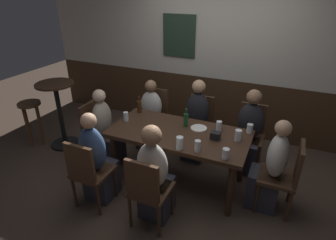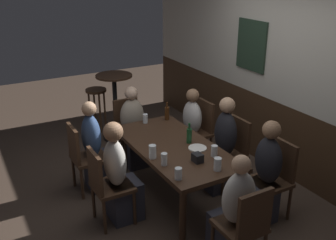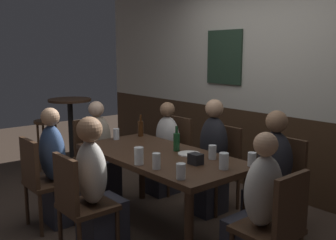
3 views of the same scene
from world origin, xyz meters
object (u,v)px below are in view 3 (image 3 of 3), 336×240
at_px(condiment_caddy, 196,159).
at_px(bar_stool, 47,131).
at_px(chair_head_east, 276,225).
at_px(person_left_near, 58,176).
at_px(chair_right_far, 281,180).
at_px(person_head_west, 100,158).
at_px(chair_mid_near, 79,201).
at_px(pint_glass_stout, 252,160).
at_px(dining_table, 160,162).
at_px(beer_bottle_brown, 141,128).
at_px(chair_head_west, 93,152).
at_px(tumbler_water, 139,157).
at_px(side_bar_table, 71,131).
at_px(chair_left_near, 42,178).
at_px(person_head_east, 257,220).
at_px(person_right_far, 271,185).
at_px(pint_glass_amber, 224,162).
at_px(person_left_far, 164,155).
at_px(plate_white_large, 189,154).
at_px(highball_clear, 212,153).
at_px(person_mid_near, 97,196).
at_px(chair_left_far, 175,149).
at_px(beer_bottle_green, 177,141).
at_px(person_mid_far, 210,165).
at_px(chair_mid_far, 221,163).
at_px(pint_glass_pale, 181,172).
at_px(beer_glass_half, 156,162).

relative_size(condiment_caddy, bar_stool, 0.15).
xyz_separation_m(chair_head_east, person_left_near, (-2.01, -0.67, -0.01)).
bearing_deg(chair_right_far, person_head_west, -155.76).
bearing_deg(chair_mid_near, pint_glass_stout, 55.90).
height_order(dining_table, chair_head_east, chair_head_east).
xyz_separation_m(person_head_west, beer_bottle_brown, (0.38, 0.31, 0.37)).
height_order(chair_head_west, chair_head_east, same).
distance_m(chair_head_west, tumbler_water, 1.49).
bearing_deg(chair_head_east, bar_stool, -179.38).
bearing_deg(side_bar_table, bar_stool, -161.57).
distance_m(chair_left_near, chair_mid_near, 0.75).
bearing_deg(person_head_east, chair_left_near, -155.76).
relative_size(person_head_west, person_right_far, 0.96).
bearing_deg(pint_glass_amber, person_left_far, 158.23).
xyz_separation_m(plate_white_large, side_bar_table, (-2.23, -0.07, -0.13)).
bearing_deg(person_left_far, chair_head_west, -127.81).
xyz_separation_m(highball_clear, pint_glass_amber, (0.26, -0.15, 0.00)).
distance_m(person_head_east, person_right_far, 0.76).
bearing_deg(person_mid_near, chair_left_far, 116.43).
xyz_separation_m(beer_bottle_green, condiment_caddy, (0.43, -0.17, -0.05)).
bearing_deg(person_left_near, tumbler_water, 19.62).
distance_m(chair_head_east, person_mid_far, 1.43).
height_order(chair_head_west, person_mid_far, person_mid_far).
bearing_deg(person_mid_far, chair_mid_far, 90.00).
relative_size(chair_head_west, highball_clear, 7.18).
relative_size(person_left_far, pint_glass_pale, 9.30).
xyz_separation_m(person_head_east, beer_bottle_brown, (-1.82, 0.31, 0.36)).
relative_size(highball_clear, condiment_caddy, 1.11).
xyz_separation_m(dining_table, pint_glass_stout, (0.79, 0.33, 0.13)).
distance_m(chair_left_far, chair_mid_far, 0.75).
bearing_deg(person_mid_far, beer_bottle_brown, -153.21).
distance_m(chair_head_west, beer_glass_half, 1.67).
bearing_deg(beer_bottle_brown, person_right_far, 13.89).
bearing_deg(beer_bottle_green, chair_head_west, -171.90).
xyz_separation_m(person_mid_near, condiment_caddy, (0.45, 0.68, 0.29)).
bearing_deg(person_head_east, chair_head_west, 180.00).
height_order(person_mid_near, beer_bottle_green, person_mid_near).
distance_m(person_mid_near, person_head_west, 1.29).
xyz_separation_m(pint_glass_amber, beer_bottle_green, (-0.67, 0.09, 0.04)).
bearing_deg(chair_head_east, pint_glass_pale, -151.23).
bearing_deg(highball_clear, chair_mid_near, -112.08).
relative_size(chair_mid_near, highball_clear, 7.18).
relative_size(pint_glass_stout, condiment_caddy, 1.03).
height_order(chair_left_far, beer_glass_half, chair_left_far).
distance_m(chair_mid_far, side_bar_table, 2.16).
distance_m(chair_left_far, person_left_near, 1.50).
bearing_deg(person_left_near, person_left_far, 90.00).
distance_m(person_head_east, tumbler_water, 1.07).
xyz_separation_m(person_mid_near, person_mid_far, (-0.00, 1.34, 0.01)).
xyz_separation_m(chair_head_west, person_left_near, (0.52, -0.67, -0.01)).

